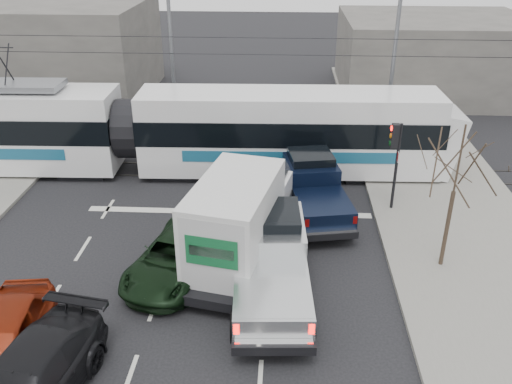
# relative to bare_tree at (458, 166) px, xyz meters

# --- Properties ---
(ground) EXTENTS (120.00, 120.00, 0.00)m
(ground) POSITION_rel_bare_tree_xyz_m (-7.60, -2.50, -3.79)
(ground) COLOR black
(ground) RESTS_ON ground
(sidewalk_right) EXTENTS (6.00, 60.00, 0.15)m
(sidewalk_right) POSITION_rel_bare_tree_xyz_m (1.40, -2.50, -3.72)
(sidewalk_right) COLOR gray
(sidewalk_right) RESTS_ON ground
(rails) EXTENTS (60.00, 1.60, 0.03)m
(rails) POSITION_rel_bare_tree_xyz_m (-7.60, 7.50, -3.78)
(rails) COLOR #33302D
(rails) RESTS_ON ground
(building_left) EXTENTS (14.00, 10.00, 6.00)m
(building_left) POSITION_rel_bare_tree_xyz_m (-21.60, 19.50, -0.79)
(building_left) COLOR slate
(building_left) RESTS_ON ground
(building_right) EXTENTS (12.00, 10.00, 5.00)m
(building_right) POSITION_rel_bare_tree_xyz_m (4.40, 21.50, -1.29)
(building_right) COLOR slate
(building_right) RESTS_ON ground
(bare_tree) EXTENTS (2.40, 2.40, 5.00)m
(bare_tree) POSITION_rel_bare_tree_xyz_m (0.00, 0.00, 0.00)
(bare_tree) COLOR #47382B
(bare_tree) RESTS_ON ground
(traffic_signal) EXTENTS (0.44, 0.44, 3.60)m
(traffic_signal) POSITION_rel_bare_tree_xyz_m (-1.13, 4.00, -1.05)
(traffic_signal) COLOR black
(traffic_signal) RESTS_ON ground
(street_lamp_near) EXTENTS (2.38, 0.25, 9.00)m
(street_lamp_near) POSITION_rel_bare_tree_xyz_m (-0.29, 11.50, 1.32)
(street_lamp_near) COLOR slate
(street_lamp_near) RESTS_ON ground
(street_lamp_far) EXTENTS (2.38, 0.25, 9.00)m
(street_lamp_far) POSITION_rel_bare_tree_xyz_m (-11.79, 13.50, 1.32)
(street_lamp_far) COLOR slate
(street_lamp_far) RESTS_ON ground
(catenary) EXTENTS (60.00, 0.20, 7.00)m
(catenary) POSITION_rel_bare_tree_xyz_m (-7.60, 7.50, 0.09)
(catenary) COLOR black
(catenary) RESTS_ON ground
(tram) EXTENTS (28.15, 3.57, 5.73)m
(tram) POSITION_rel_bare_tree_xyz_m (-12.56, 7.33, -1.76)
(tram) COLOR white
(tram) RESTS_ON ground
(silver_pickup) EXTENTS (2.63, 6.61, 2.36)m
(silver_pickup) POSITION_rel_bare_tree_xyz_m (-5.77, -1.39, -2.62)
(silver_pickup) COLOR black
(silver_pickup) RESTS_ON ground
(box_truck) EXTENTS (3.61, 6.93, 3.30)m
(box_truck) POSITION_rel_bare_tree_xyz_m (-6.83, 0.01, -2.16)
(box_truck) COLOR black
(box_truck) RESTS_ON ground
(navy_pickup) EXTENTS (2.91, 5.66, 2.27)m
(navy_pickup) POSITION_rel_bare_tree_xyz_m (-4.21, 3.78, -2.67)
(navy_pickup) COLOR black
(navy_pickup) RESTS_ON ground
(green_car) EXTENTS (3.39, 5.33, 1.37)m
(green_car) POSITION_rel_bare_tree_xyz_m (-8.88, -0.86, -3.11)
(green_car) COLOR black
(green_car) RESTS_ON ground
(red_car) EXTENTS (2.48, 4.94, 1.61)m
(red_car) POSITION_rel_bare_tree_xyz_m (-12.64, -5.25, -2.99)
(red_car) COLOR maroon
(red_car) RESTS_ON ground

